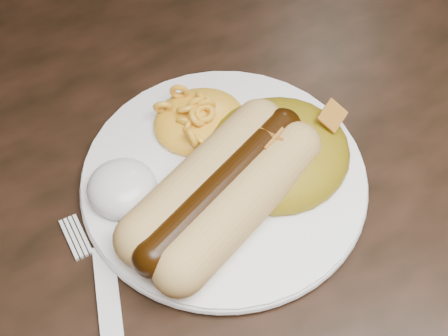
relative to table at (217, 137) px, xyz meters
name	(u,v)px	position (x,y,z in m)	size (l,w,h in m)	color
table	(217,137)	(0.00, 0.00, 0.00)	(1.60, 0.90, 0.75)	black
plate	(224,180)	(-0.05, -0.11, 0.10)	(0.21, 0.21, 0.01)	white
hotdog	(222,190)	(-0.06, -0.13, 0.12)	(0.14, 0.12, 0.04)	#D7B457
mac_and_cheese	(199,113)	(-0.04, -0.05, 0.12)	(0.07, 0.07, 0.03)	yellow
sour_cream	(121,183)	(-0.12, -0.09, 0.12)	(0.05, 0.05, 0.03)	white
taco_salad	(278,144)	(-0.01, -0.11, 0.12)	(0.11, 0.10, 0.05)	#BF7901
fork	(110,313)	(-0.16, -0.16, 0.09)	(0.02, 0.15, 0.00)	white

